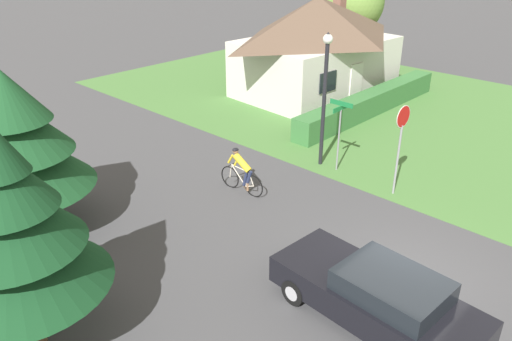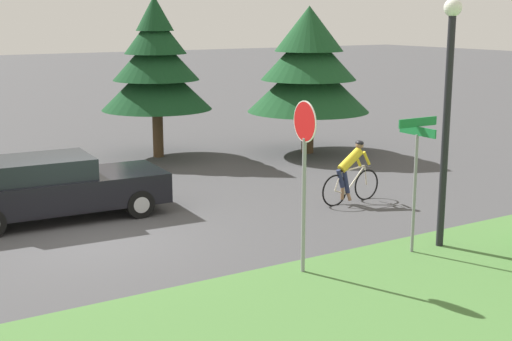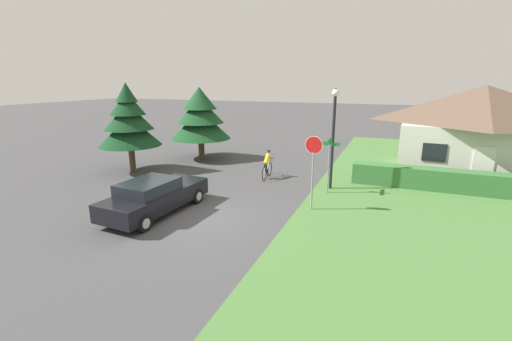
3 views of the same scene
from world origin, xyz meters
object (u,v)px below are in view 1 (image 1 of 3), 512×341
(sedan_left_lane, at_px, (378,297))
(cottage_house, at_px, (316,45))
(cyclist, at_px, (242,172))
(deciduous_tree_right, at_px, (352,2))
(conifer_tall_near, at_px, (10,226))
(conifer_tall_far, at_px, (13,139))
(street_lamp, at_px, (325,85))
(stop_sign, at_px, (401,133))
(street_name_sign, at_px, (340,123))

(sedan_left_lane, bearing_deg, cottage_house, -44.92)
(cottage_house, bearing_deg, sedan_left_lane, -134.33)
(cyclist, height_order, deciduous_tree_right, deciduous_tree_right)
(cottage_house, xyz_separation_m, conifer_tall_near, (-17.88, -6.50, 0.33))
(sedan_left_lane, distance_m, conifer_tall_far, 9.93)
(cyclist, xyz_separation_m, street_lamp, (3.45, -0.59, 2.25))
(sedan_left_lane, distance_m, stop_sign, 6.30)
(cottage_house, xyz_separation_m, conifer_tall_far, (-15.97, -2.13, 0.26))
(stop_sign, height_order, conifer_tall_near, conifer_tall_near)
(conifer_tall_near, height_order, deciduous_tree_right, deciduous_tree_right)
(conifer_tall_far, distance_m, deciduous_tree_right, 21.65)
(stop_sign, bearing_deg, street_name_sign, -90.96)
(cottage_house, bearing_deg, street_lamp, -137.31)
(sedan_left_lane, distance_m, cyclist, 6.73)
(street_lamp, height_order, conifer_tall_far, street_lamp)
(cyclist, distance_m, street_name_sign, 3.84)
(cottage_house, relative_size, street_name_sign, 3.38)
(street_lamp, xyz_separation_m, street_name_sign, (-0.01, -0.71, -1.18))
(conifer_tall_near, distance_m, deciduous_tree_right, 24.59)
(street_lamp, relative_size, conifer_tall_near, 0.95)
(sedan_left_lane, distance_m, conifer_tall_near, 7.40)
(cottage_house, distance_m, cyclist, 11.57)
(cyclist, height_order, street_lamp, street_lamp)
(cottage_house, height_order, sedan_left_lane, cottage_house)
(cyclist, bearing_deg, sedan_left_lane, 156.44)
(sedan_left_lane, distance_m, street_name_sign, 7.70)
(deciduous_tree_right, bearing_deg, stop_sign, -140.78)
(stop_sign, relative_size, deciduous_tree_right, 0.51)
(sedan_left_lane, height_order, street_name_sign, street_name_sign)
(sedan_left_lane, height_order, cyclist, cyclist)
(conifer_tall_near, relative_size, deciduous_tree_right, 0.84)
(street_name_sign, bearing_deg, cottage_house, 42.14)
(street_lamp, xyz_separation_m, conifer_tall_near, (-11.01, -0.99, -0.13))
(cottage_house, relative_size, conifer_tall_near, 1.74)
(cyclist, height_order, street_name_sign, street_name_sign)
(sedan_left_lane, height_order, deciduous_tree_right, deciduous_tree_right)
(cottage_house, xyz_separation_m, cyclist, (-10.32, -4.92, -1.78))
(conifer_tall_near, relative_size, conifer_tall_far, 1.06)
(cottage_house, distance_m, street_lamp, 8.82)
(stop_sign, xyz_separation_m, conifer_tall_far, (-8.89, 6.45, 0.66))
(cottage_house, bearing_deg, street_name_sign, -133.89)
(sedan_left_lane, xyz_separation_m, conifer_tall_near, (-5.26, 4.74, 2.13))
(cottage_house, bearing_deg, stop_sign, -125.57)
(cottage_house, height_order, stop_sign, cottage_house)
(sedan_left_lane, bearing_deg, street_name_sign, -45.46)
(street_name_sign, relative_size, deciduous_tree_right, 0.43)
(deciduous_tree_right, bearing_deg, street_lamp, -149.95)
(cottage_house, distance_m, conifer_tall_near, 19.03)
(sedan_left_lane, relative_size, conifer_tall_near, 0.95)
(stop_sign, xyz_separation_m, street_name_sign, (0.20, 2.35, -0.32))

